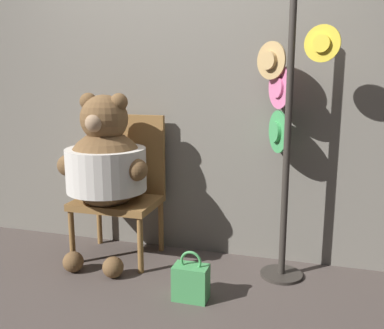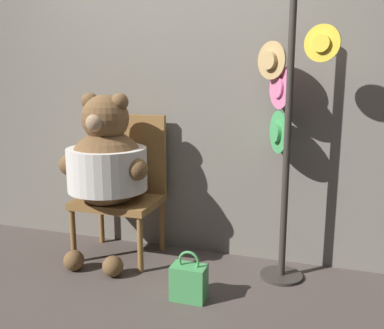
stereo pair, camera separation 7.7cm
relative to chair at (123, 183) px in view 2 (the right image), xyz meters
name	(u,v)px [view 2 (the right image)]	position (x,y,z in m)	size (l,w,h in m)	color
ground_plane	(161,279)	(0.43, -0.34, -0.54)	(14.00, 14.00, 0.00)	#4C423D
wall_back	(189,101)	(0.43, 0.24, 0.60)	(8.00, 0.10, 2.28)	slate
chair	(123,183)	(0.00, 0.00, 0.00)	(0.58, 0.46, 1.04)	olive
teddy_bear	(107,164)	(-0.04, -0.17, 0.17)	(0.67, 0.59, 1.21)	brown
hat_display_rack	(284,132)	(1.16, -0.02, 0.43)	(0.51, 0.39, 1.77)	#332D28
handbag_on_ground	(189,282)	(0.69, -0.53, -0.43)	(0.21, 0.13, 0.31)	#479E56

